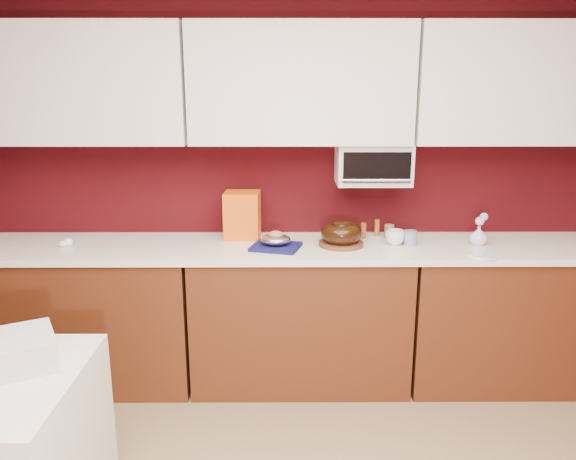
# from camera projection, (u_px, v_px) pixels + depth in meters

# --- Properties ---
(wall_back) EXTENTS (4.00, 0.02, 2.50)m
(wall_back) POSITION_uv_depth(u_px,v_px,m) (299.00, 180.00, 3.63)
(wall_back) COLOR #3A070B
(wall_back) RESTS_ON floor
(base_cabinet_left) EXTENTS (1.31, 0.58, 0.86)m
(base_cabinet_left) POSITION_uv_depth(u_px,v_px,m) (88.00, 317.00, 3.53)
(base_cabinet_left) COLOR #512410
(base_cabinet_left) RESTS_ON floor
(base_cabinet_center) EXTENTS (1.31, 0.58, 0.86)m
(base_cabinet_center) POSITION_uv_depth(u_px,v_px,m) (300.00, 317.00, 3.54)
(base_cabinet_center) COLOR #512410
(base_cabinet_center) RESTS_ON floor
(base_cabinet_right) EXTENTS (1.31, 0.58, 0.86)m
(base_cabinet_right) POSITION_uv_depth(u_px,v_px,m) (511.00, 316.00, 3.54)
(base_cabinet_right) COLOR #512410
(base_cabinet_right) RESTS_ON floor
(countertop) EXTENTS (4.00, 0.62, 0.04)m
(countertop) POSITION_uv_depth(u_px,v_px,m) (300.00, 248.00, 3.42)
(countertop) COLOR white
(countertop) RESTS_ON base_cabinet_center
(upper_cabinet_left) EXTENTS (1.31, 0.33, 0.70)m
(upper_cabinet_left) POSITION_uv_depth(u_px,v_px,m) (75.00, 84.00, 3.32)
(upper_cabinet_left) COLOR white
(upper_cabinet_left) RESTS_ON wall_back
(upper_cabinet_center) EXTENTS (1.31, 0.33, 0.70)m
(upper_cabinet_center) POSITION_uv_depth(u_px,v_px,m) (301.00, 84.00, 3.32)
(upper_cabinet_center) COLOR white
(upper_cabinet_center) RESTS_ON wall_back
(upper_cabinet_right) EXTENTS (1.31, 0.33, 0.70)m
(upper_cabinet_right) POSITION_uv_depth(u_px,v_px,m) (525.00, 84.00, 3.33)
(upper_cabinet_right) COLOR white
(upper_cabinet_right) RESTS_ON wall_back
(toaster_oven) EXTENTS (0.45, 0.30, 0.25)m
(toaster_oven) POSITION_uv_depth(u_px,v_px,m) (373.00, 164.00, 3.46)
(toaster_oven) COLOR white
(toaster_oven) RESTS_ON upper_cabinet_center
(toaster_oven_door) EXTENTS (0.40, 0.02, 0.18)m
(toaster_oven_door) POSITION_uv_depth(u_px,v_px,m) (377.00, 167.00, 3.31)
(toaster_oven_door) COLOR black
(toaster_oven_door) RESTS_ON toaster_oven
(toaster_oven_handle) EXTENTS (0.42, 0.02, 0.02)m
(toaster_oven_handle) POSITION_uv_depth(u_px,v_px,m) (377.00, 180.00, 3.31)
(toaster_oven_handle) COLOR silver
(toaster_oven_handle) RESTS_ON toaster_oven
(cake_base) EXTENTS (0.28, 0.28, 0.02)m
(cake_base) POSITION_uv_depth(u_px,v_px,m) (341.00, 244.00, 3.40)
(cake_base) COLOR brown
(cake_base) RESTS_ON countertop
(bundt_cake) EXTENTS (0.31, 0.31, 0.10)m
(bundt_cake) POSITION_uv_depth(u_px,v_px,m) (341.00, 233.00, 3.38)
(bundt_cake) COLOR black
(bundt_cake) RESTS_ON cake_base
(navy_towel) EXTENTS (0.33, 0.30, 0.02)m
(navy_towel) POSITION_uv_depth(u_px,v_px,m) (276.00, 247.00, 3.34)
(navy_towel) COLOR #131449
(navy_towel) RESTS_ON countertop
(foil_ham_nest) EXTENTS (0.20, 0.17, 0.07)m
(foil_ham_nest) POSITION_uv_depth(u_px,v_px,m) (276.00, 239.00, 3.33)
(foil_ham_nest) COLOR silver
(foil_ham_nest) RESTS_ON navy_towel
(roasted_ham) EXTENTS (0.09, 0.08, 0.06)m
(roasted_ham) POSITION_uv_depth(u_px,v_px,m) (276.00, 235.00, 3.33)
(roasted_ham) COLOR #B87854
(roasted_ham) RESTS_ON foil_ham_nest
(pandoro_box) EXTENTS (0.23, 0.21, 0.30)m
(pandoro_box) POSITION_uv_depth(u_px,v_px,m) (242.00, 215.00, 3.55)
(pandoro_box) COLOR red
(pandoro_box) RESTS_ON countertop
(dark_pan) EXTENTS (0.20, 0.20, 0.03)m
(dark_pan) POSITION_uv_depth(u_px,v_px,m) (344.00, 235.00, 3.58)
(dark_pan) COLOR black
(dark_pan) RESTS_ON countertop
(coffee_mug) EXTENTS (0.14, 0.14, 0.11)m
(coffee_mug) POSITION_uv_depth(u_px,v_px,m) (395.00, 236.00, 3.41)
(coffee_mug) COLOR white
(coffee_mug) RESTS_ON countertop
(blue_jar) EXTENTS (0.09, 0.09, 0.09)m
(blue_jar) POSITION_uv_depth(u_px,v_px,m) (410.00, 238.00, 3.40)
(blue_jar) COLOR navy
(blue_jar) RESTS_ON countertop
(flower_vase) EXTENTS (0.11, 0.11, 0.13)m
(flower_vase) POSITION_uv_depth(u_px,v_px,m) (479.00, 234.00, 3.41)
(flower_vase) COLOR silver
(flower_vase) RESTS_ON countertop
(flower_pink) EXTENTS (0.05, 0.05, 0.05)m
(flower_pink) POSITION_uv_depth(u_px,v_px,m) (480.00, 221.00, 3.39)
(flower_pink) COLOR #FF93C1
(flower_pink) RESTS_ON flower_vase
(flower_blue) EXTENTS (0.05, 0.05, 0.05)m
(flower_blue) POSITION_uv_depth(u_px,v_px,m) (484.00, 217.00, 3.40)
(flower_blue) COLOR #95AEEF
(flower_blue) RESTS_ON flower_vase
(china_plate) EXTENTS (0.25, 0.25, 0.01)m
(china_plate) POSITION_uv_depth(u_px,v_px,m) (486.00, 254.00, 3.21)
(china_plate) COLOR white
(china_plate) RESTS_ON countertop
(amber_bottle) EXTENTS (0.04, 0.04, 0.10)m
(amber_bottle) POSITION_uv_depth(u_px,v_px,m) (363.00, 231.00, 3.55)
(amber_bottle) COLOR brown
(amber_bottle) RESTS_ON countertop
(paper_cup) EXTENTS (0.06, 0.06, 0.09)m
(paper_cup) POSITION_uv_depth(u_px,v_px,m) (389.00, 232.00, 3.55)
(paper_cup) COLOR olive
(paper_cup) RESTS_ON countertop
(egg_left) EXTENTS (0.06, 0.05, 0.04)m
(egg_left) POSITION_uv_depth(u_px,v_px,m) (63.00, 244.00, 3.37)
(egg_left) COLOR silver
(egg_left) RESTS_ON countertop
(egg_right) EXTENTS (0.07, 0.06, 0.05)m
(egg_right) POSITION_uv_depth(u_px,v_px,m) (68.00, 242.00, 3.40)
(egg_right) COLOR white
(egg_right) RESTS_ON countertop
(newspaper_stack) EXTENTS (0.45, 0.43, 0.13)m
(newspaper_stack) POSITION_uv_depth(u_px,v_px,m) (7.00, 353.00, 2.22)
(newspaper_stack) COLOR beige
(newspaper_stack) RESTS_ON dining_table
(amber_bottle_tall) EXTENTS (0.03, 0.03, 0.11)m
(amber_bottle_tall) POSITION_uv_depth(u_px,v_px,m) (377.00, 228.00, 3.61)
(amber_bottle_tall) COLOR brown
(amber_bottle_tall) RESTS_ON countertop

